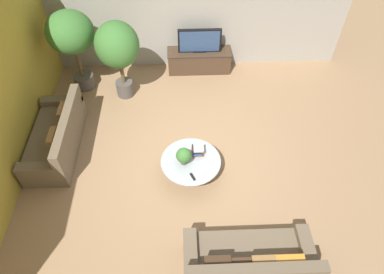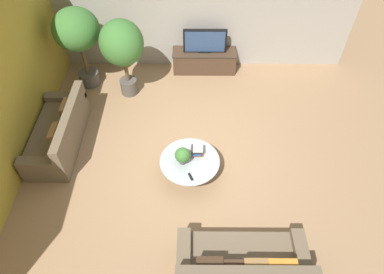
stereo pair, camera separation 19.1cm
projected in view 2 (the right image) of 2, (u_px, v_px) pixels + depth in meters
The scene contains 12 objects.
ground_plane at pixel (194, 162), 6.66m from camera, with size 24.00×24.00×0.00m, color #9E7A56.
back_wall_stone at pixel (195, 7), 7.72m from camera, with size 7.40×0.12×3.00m, color #A39E93.
media_console at pixel (204, 61), 8.41m from camera, with size 1.54×0.50×0.54m.
television at pixel (205, 41), 8.01m from camera, with size 1.02×0.13×0.59m.
coffee_table at pixel (190, 164), 6.27m from camera, with size 1.09×1.09×0.39m.
couch_by_wall at pixel (59, 133), 6.78m from camera, with size 0.84×1.95×0.84m.
couch_near_entry at pixel (242, 265), 5.01m from camera, with size 1.91×0.84×0.84m.
potted_palm_tall at pixel (77, 33), 7.27m from camera, with size 1.00×1.00×1.89m.
potted_palm_corner at pixel (122, 46), 7.11m from camera, with size 0.92×0.92×1.83m.
potted_plant_tabletop at pixel (183, 155), 6.02m from camera, with size 0.28×0.28×0.34m.
book_stack at pixel (197, 150), 6.25m from camera, with size 0.23×0.29×0.16m.
remote_black at pixel (191, 177), 5.94m from camera, with size 0.04×0.16×0.02m, color black.
Camera 2 is at (-0.01, -4.08, 5.28)m, focal length 32.00 mm.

